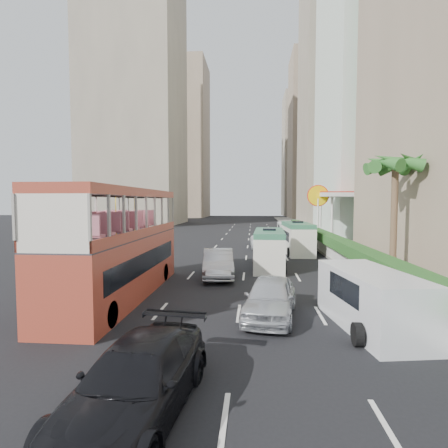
# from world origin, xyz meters

# --- Properties ---
(ground_plane) EXTENTS (200.00, 200.00, 0.00)m
(ground_plane) POSITION_xyz_m (0.00, 0.00, 0.00)
(ground_plane) COLOR black
(ground_plane) RESTS_ON ground
(double_decker_bus) EXTENTS (2.50, 11.00, 5.06)m
(double_decker_bus) POSITION_xyz_m (-6.00, 0.00, 2.53)
(double_decker_bus) COLOR #A73C29
(double_decker_bus) RESTS_ON ground
(car_silver_lane_a) EXTENTS (2.24, 5.08, 1.62)m
(car_silver_lane_a) POSITION_xyz_m (-1.91, 4.71, 0.00)
(car_silver_lane_a) COLOR silver
(car_silver_lane_a) RESTS_ON ground
(car_silver_lane_b) EXTENTS (2.51, 4.77, 1.55)m
(car_silver_lane_b) POSITION_xyz_m (0.83, -2.36, 0.00)
(car_silver_lane_b) COLOR silver
(car_silver_lane_b) RESTS_ON ground
(car_black) EXTENTS (2.60, 5.30, 1.48)m
(car_black) POSITION_xyz_m (-2.22, -8.84, 0.00)
(car_black) COLOR black
(car_black) RESTS_ON ground
(van_asset) EXTENTS (2.46, 5.01, 1.37)m
(van_asset) POSITION_xyz_m (1.08, 18.31, 0.00)
(van_asset) COLOR silver
(van_asset) RESTS_ON ground
(minibus_near) EXTENTS (2.15, 5.82, 2.55)m
(minibus_near) POSITION_xyz_m (1.24, 7.83, 1.27)
(minibus_near) COLOR silver
(minibus_near) RESTS_ON ground
(minibus_far) EXTENTS (2.28, 6.10, 2.67)m
(minibus_far) POSITION_xyz_m (3.96, 14.83, 1.33)
(minibus_far) COLOR silver
(minibus_far) RESTS_ON ground
(panel_van_near) EXTENTS (2.80, 5.32, 2.03)m
(panel_van_near) POSITION_xyz_m (4.30, -3.26, 1.01)
(panel_van_near) COLOR silver
(panel_van_near) RESTS_ON ground
(panel_van_far) EXTENTS (2.17, 5.36, 2.14)m
(panel_van_far) POSITION_xyz_m (4.04, 23.36, 1.07)
(panel_van_far) COLOR silver
(panel_van_far) RESTS_ON ground
(sidewalk) EXTENTS (6.00, 120.00, 0.18)m
(sidewalk) POSITION_xyz_m (9.00, 25.00, 0.09)
(sidewalk) COLOR #99968C
(sidewalk) RESTS_ON ground
(kerb_wall) EXTENTS (0.30, 44.00, 1.00)m
(kerb_wall) POSITION_xyz_m (6.20, 14.00, 0.68)
(kerb_wall) COLOR silver
(kerb_wall) RESTS_ON sidewalk
(hedge) EXTENTS (1.10, 44.00, 0.70)m
(hedge) POSITION_xyz_m (6.20, 14.00, 1.53)
(hedge) COLOR #2D6626
(hedge) RESTS_ON kerb_wall
(palm_tree) EXTENTS (0.36, 0.36, 6.40)m
(palm_tree) POSITION_xyz_m (7.80, 4.00, 3.38)
(palm_tree) COLOR brown
(palm_tree) RESTS_ON sidewalk
(shell_station) EXTENTS (6.50, 8.00, 5.50)m
(shell_station) POSITION_xyz_m (10.00, 23.00, 2.75)
(shell_station) COLOR silver
(shell_station) RESTS_ON ground
(tower_stripe) EXTENTS (16.00, 18.00, 58.00)m
(tower_stripe) POSITION_xyz_m (18.00, 34.00, 29.00)
(tower_stripe) COLOR white
(tower_stripe) RESTS_ON ground
(tower_mid) EXTENTS (16.00, 16.00, 50.00)m
(tower_mid) POSITION_xyz_m (18.00, 58.00, 25.00)
(tower_mid) COLOR tan
(tower_mid) RESTS_ON ground
(tower_far_a) EXTENTS (14.00, 14.00, 44.00)m
(tower_far_a) POSITION_xyz_m (17.00, 82.00, 22.00)
(tower_far_a) COLOR tan
(tower_far_a) RESTS_ON ground
(tower_far_b) EXTENTS (14.00, 14.00, 40.00)m
(tower_far_b) POSITION_xyz_m (17.00, 104.00, 20.00)
(tower_far_b) COLOR tan
(tower_far_b) RESTS_ON ground
(tower_left_a) EXTENTS (18.00, 18.00, 52.00)m
(tower_left_a) POSITION_xyz_m (-24.00, 55.00, 26.00)
(tower_left_a) COLOR tan
(tower_left_a) RESTS_ON ground
(tower_left_b) EXTENTS (16.00, 16.00, 46.00)m
(tower_left_b) POSITION_xyz_m (-22.00, 90.00, 23.00)
(tower_left_b) COLOR tan
(tower_left_b) RESTS_ON ground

